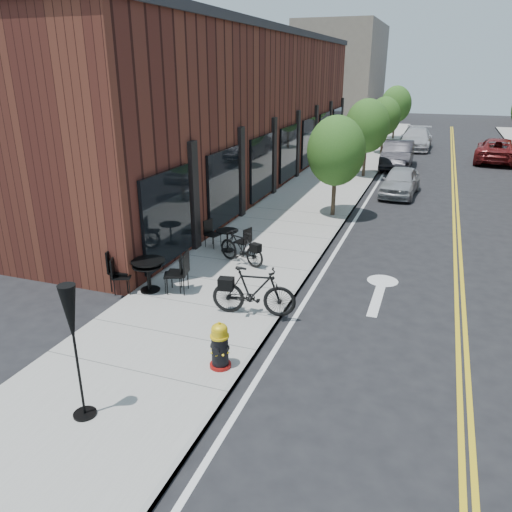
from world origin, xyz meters
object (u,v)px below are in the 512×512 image
at_px(parked_car_b, 397,155).
at_px(parked_car_a, 400,181).
at_px(bicycle_left, 241,247).
at_px(bistro_set_b, 149,271).
at_px(bistro_set_a, 148,274).
at_px(bistro_set_c, 227,237).
at_px(patio_umbrella, 72,325).
at_px(parked_car_c, 416,139).
at_px(bicycle_right, 254,291).
at_px(fire_hydrant, 220,346).
at_px(parked_car_far, 498,150).

bearing_deg(parked_car_b, parked_car_a, -84.09).
distance_m(bicycle_left, bistro_set_b, 3.00).
distance_m(bistro_set_b, parked_car_b, 20.78).
height_order(bistro_set_a, parked_car_a, parked_car_a).
distance_m(bistro_set_c, patio_umbrella, 8.32).
bearing_deg(parked_car_c, bicycle_left, -96.58).
xyz_separation_m(bicycle_left, bicycle_right, (1.47, -2.93, 0.09)).
xyz_separation_m(fire_hydrant, bistro_set_b, (-3.14, 2.62, 0.09)).
distance_m(parked_car_b, parked_car_c, 7.81).
bearing_deg(bicycle_left, parked_car_c, -167.18).
xyz_separation_m(bicycle_right, parked_car_b, (1.40, 20.66, 0.06)).
bearing_deg(bistro_set_c, bicycle_right, -42.50).
height_order(bicycle_left, bistro_set_b, bistro_set_b).
relative_size(fire_hydrant, bicycle_right, 0.49).
distance_m(patio_umbrella, parked_car_far, 30.30).
distance_m(bistro_set_b, parked_car_far, 26.36).
relative_size(bicycle_right, bistro_set_b, 0.96).
distance_m(fire_hydrant, bistro_set_c, 6.55).
bearing_deg(parked_car_a, bistro_set_c, -110.14).
relative_size(bistro_set_b, parked_car_b, 0.44).
bearing_deg(bicycle_right, parked_car_a, -18.75).
bearing_deg(parked_car_far, bicycle_left, 74.24).
bearing_deg(bistro_set_b, patio_umbrella, -84.68).
bearing_deg(bistro_set_a, bicycle_left, 36.43).
bearing_deg(parked_car_b, bicycle_right, -94.09).
bearing_deg(patio_umbrella, bistro_set_a, 108.96).
relative_size(bistro_set_a, parked_car_b, 0.37).
distance_m(bicycle_left, bicycle_right, 3.28).
bearing_deg(fire_hydrant, parked_car_far, 76.27).
bearing_deg(parked_car_far, bistro_set_c, 71.53).
distance_m(bistro_set_a, patio_umbrella, 5.07).
bearing_deg(bistro_set_a, bistro_set_c, 55.04).
height_order(parked_car_a, parked_car_far, parked_car_far).
distance_m(bistro_set_a, parked_car_c, 28.60).
height_order(bistro_set_b, parked_car_a, parked_car_a).
xyz_separation_m(bicycle_left, patio_umbrella, (0.06, -7.30, 1.20)).
relative_size(bicycle_left, parked_car_b, 0.35).
xyz_separation_m(fire_hydrant, parked_car_far, (6.95, 26.97, 0.17)).
bearing_deg(parked_car_b, bistro_set_a, -102.40).
xyz_separation_m(fire_hydrant, bicycle_left, (-1.61, 5.20, 0.04)).
relative_size(bistro_set_b, parked_car_far, 0.39).
xyz_separation_m(bicycle_right, parked_car_far, (7.09, 24.70, 0.03)).
relative_size(bistro_set_a, patio_umbrella, 0.74).
distance_m(bistro_set_c, parked_car_a, 10.87).
relative_size(bistro_set_c, parked_car_c, 0.33).
height_order(bistro_set_b, patio_umbrella, patio_umbrella).
distance_m(bicycle_left, bistro_set_c, 1.20).
height_order(bistro_set_a, parked_car_b, parked_car_b).
bearing_deg(bicycle_left, patio_umbrella, 21.09).
bearing_deg(fire_hydrant, bicycle_right, 94.31).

